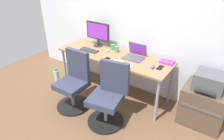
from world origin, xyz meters
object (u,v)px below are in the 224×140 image
(open_laptop, at_px, (135,54))
(office_chair_left, at_px, (74,83))
(water_bottle_on_floor, at_px, (57,77))
(side_cabinet, at_px, (203,105))
(office_chair_right, at_px, (109,97))
(desktop_monitor, at_px, (98,32))
(coffee_mug, at_px, (113,47))
(printer, at_px, (209,81))

(open_laptop, bearing_deg, office_chair_left, -131.62)
(office_chair_left, xyz_separation_m, water_bottle_on_floor, (-0.76, 0.28, -0.28))
(side_cabinet, bearing_deg, water_bottle_on_floor, -169.68)
(office_chair_left, relative_size, office_chair_right, 1.00)
(desktop_monitor, xyz_separation_m, coffee_mug, (0.32, 0.01, -0.20))
(side_cabinet, xyz_separation_m, open_laptop, (-1.14, 0.00, 0.52))
(office_chair_right, bearing_deg, desktop_monitor, 134.48)
(office_chair_left, bearing_deg, coffee_mug, 76.91)
(side_cabinet, distance_m, open_laptop, 1.25)
(office_chair_right, height_order, coffee_mug, office_chair_right)
(desktop_monitor, xyz_separation_m, open_laptop, (0.80, -0.07, -0.20))
(printer, height_order, coffee_mug, coffee_mug)
(office_chair_right, bearing_deg, coffee_mug, 120.17)
(office_chair_left, height_order, desktop_monitor, desktop_monitor)
(office_chair_left, relative_size, printer, 2.35)
(office_chair_left, height_order, office_chair_right, same)
(open_laptop, bearing_deg, desktop_monitor, 175.18)
(office_chair_right, distance_m, printer, 1.39)
(printer, height_order, open_laptop, open_laptop)
(office_chair_right, bearing_deg, open_laptop, 90.32)
(open_laptop, xyz_separation_m, coffee_mug, (-0.48, 0.07, -0.01))
(office_chair_right, distance_m, open_laptop, 0.84)
(office_chair_left, distance_m, side_cabinet, 1.96)
(water_bottle_on_floor, bearing_deg, printer, 10.30)
(office_chair_right, xyz_separation_m, desktop_monitor, (-0.80, 0.82, 0.58))
(desktop_monitor, relative_size, open_laptop, 1.55)
(side_cabinet, height_order, printer, printer)
(water_bottle_on_floor, distance_m, desktop_monitor, 1.19)
(office_chair_right, relative_size, printer, 2.35)
(water_bottle_on_floor, relative_size, open_laptop, 1.00)
(water_bottle_on_floor, height_order, open_laptop, open_laptop)
(side_cabinet, bearing_deg, coffee_mug, 177.40)
(office_chair_right, xyz_separation_m, side_cabinet, (1.14, 0.75, -0.13))
(side_cabinet, distance_m, printer, 0.41)
(coffee_mug, bearing_deg, open_laptop, -8.75)
(printer, bearing_deg, side_cabinet, 90.00)
(office_chair_right, relative_size, coffee_mug, 10.22)
(open_laptop, height_order, coffee_mug, open_laptop)
(office_chair_left, xyz_separation_m, side_cabinet, (1.81, 0.75, -0.13))
(office_chair_left, relative_size, side_cabinet, 1.60)
(office_chair_right, xyz_separation_m, printer, (1.14, 0.75, 0.28))
(side_cabinet, height_order, water_bottle_on_floor, side_cabinet)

